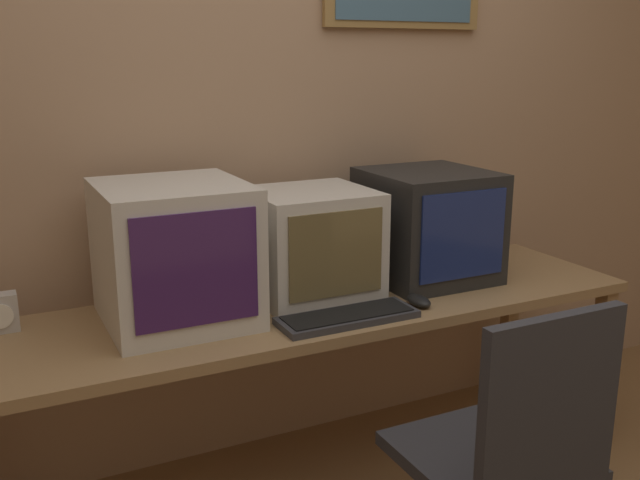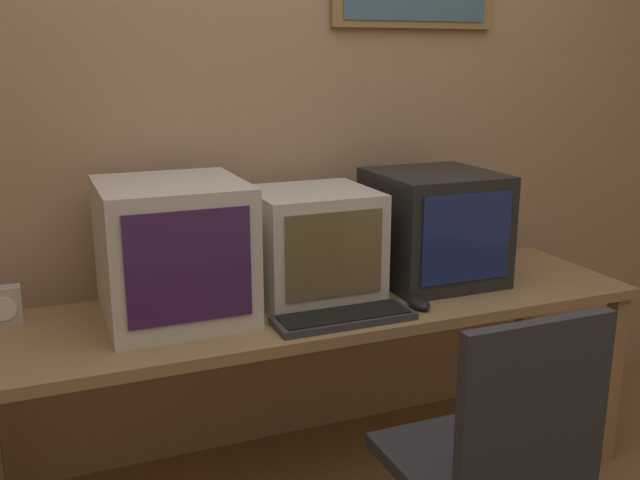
% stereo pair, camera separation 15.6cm
% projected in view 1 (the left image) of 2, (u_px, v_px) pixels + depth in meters
% --- Properties ---
extents(wall_back, '(8.00, 0.08, 2.60)m').
position_uv_depth(wall_back, '(271.00, 113.00, 2.62)').
color(wall_back, tan).
rests_on(wall_back, ground_plane).
extents(desk, '(2.24, 0.61, 0.70)m').
position_uv_depth(desk, '(320.00, 321.00, 2.43)').
color(desk, '#99754C').
rests_on(desk, ground_plane).
extents(monitor_left, '(0.44, 0.47, 0.43)m').
position_uv_depth(monitor_left, '(175.00, 253.00, 2.20)').
color(monitor_left, beige).
rests_on(monitor_left, desk).
extents(monitor_center, '(0.41, 0.39, 0.37)m').
position_uv_depth(monitor_center, '(311.00, 243.00, 2.45)').
color(monitor_center, beige).
rests_on(monitor_center, desk).
extents(monitor_right, '(0.42, 0.44, 0.40)m').
position_uv_depth(monitor_right, '(427.00, 225.00, 2.64)').
color(monitor_right, black).
rests_on(monitor_right, desk).
extents(keyboard_main, '(0.45, 0.16, 0.03)m').
position_uv_depth(keyboard_main, '(347.00, 317.00, 2.24)').
color(keyboard_main, '#333338').
rests_on(keyboard_main, desk).
extents(mouse_near_keyboard, '(0.06, 0.11, 0.03)m').
position_uv_depth(mouse_near_keyboard, '(419.00, 301.00, 2.37)').
color(mouse_near_keyboard, black).
rests_on(mouse_near_keyboard, desk).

